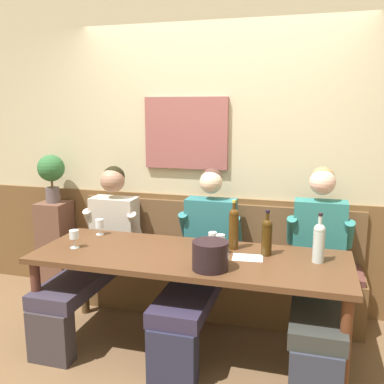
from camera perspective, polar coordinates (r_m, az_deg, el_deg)
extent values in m
cube|color=brown|center=(3.29, -1.10, -21.73)|extent=(6.80, 6.80, 0.02)
cube|color=#C6B993|center=(3.83, 3.58, 5.53)|extent=(6.80, 0.08, 2.80)
cube|color=#93504C|center=(3.83, -0.82, 7.84)|extent=(0.76, 0.04, 0.63)
cube|color=brown|center=(3.97, 3.25, -7.67)|extent=(6.80, 0.03, 0.99)
cube|color=brown|center=(3.87, 2.46, -12.55)|extent=(2.54, 0.42, 0.44)
cube|color=brown|center=(3.78, 2.49, -9.14)|extent=(2.49, 0.39, 0.05)
cube|color=brown|center=(3.88, 3.17, -4.73)|extent=(2.54, 0.04, 0.45)
cube|color=#51321E|center=(3.09, -0.34, -8.70)|extent=(2.24, 0.80, 0.04)
cylinder|color=#552D23|center=(3.39, -19.89, -14.31)|extent=(0.07, 0.07, 0.71)
cylinder|color=#582D19|center=(2.85, 19.64, -19.46)|extent=(0.07, 0.07, 0.71)
cylinder|color=#4D3820|center=(3.90, -14.20, -10.59)|extent=(0.07, 0.07, 0.71)
cylinder|color=#4C341D|center=(3.43, 18.95, -13.94)|extent=(0.07, 0.07, 0.71)
cube|color=#362F33|center=(3.34, -18.28, -17.78)|extent=(0.31, 0.14, 0.38)
cube|color=#362F3F|center=(3.60, -14.17, -11.03)|extent=(0.35, 1.07, 0.11)
cube|color=#B8AFA1|center=(3.99, -10.26, -4.16)|extent=(0.41, 0.21, 0.49)
sphere|color=#A47860|center=(3.89, -10.53, 1.52)|extent=(0.22, 0.22, 0.22)
sphere|color=black|center=(3.91, -10.39, 1.97)|extent=(0.20, 0.20, 0.20)
cylinder|color=#B8AFA1|center=(4.05, -13.33, -3.82)|extent=(0.08, 0.20, 0.27)
cylinder|color=#B8AFA1|center=(3.86, -7.62, -4.36)|extent=(0.08, 0.20, 0.27)
cube|color=#23253A|center=(2.98, -2.54, -21.02)|extent=(0.32, 0.14, 0.38)
cube|color=#2C263D|center=(3.27, 0.16, -13.02)|extent=(0.36, 1.07, 0.11)
cube|color=#28696D|center=(3.69, 2.58, -4.95)|extent=(0.42, 0.20, 0.53)
sphere|color=beige|center=(3.58, 2.60, 1.32)|extent=(0.19, 0.19, 0.19)
sphere|color=#4F322A|center=(3.60, 2.70, 1.76)|extent=(0.18, 0.18, 0.18)
cylinder|color=#28696D|center=(3.70, -0.94, -4.48)|extent=(0.08, 0.20, 0.27)
cylinder|color=#28696D|center=(3.60, 5.92, -4.98)|extent=(0.08, 0.20, 0.27)
cube|color=#2E3241|center=(2.87, 16.10, -22.88)|extent=(0.31, 0.14, 0.38)
cube|color=#30322E|center=(3.17, 16.34, -14.30)|extent=(0.34, 1.07, 0.11)
cube|color=#2A706B|center=(3.59, 16.60, -5.53)|extent=(0.41, 0.19, 0.56)
sphere|color=beige|center=(3.49, 16.99, 1.27)|extent=(0.20, 0.20, 0.20)
sphere|color=#A0784E|center=(3.51, 17.01, 1.74)|extent=(0.19, 0.19, 0.19)
cylinder|color=#2A706B|center=(3.55, 13.14, -5.00)|extent=(0.08, 0.20, 0.27)
cylinder|color=#2A706B|center=(3.56, 20.11, -5.35)|extent=(0.08, 0.20, 0.27)
cylinder|color=black|center=(2.79, 2.45, -8.44)|extent=(0.24, 0.24, 0.19)
cylinder|color=#3C270B|center=(3.08, 9.92, -6.41)|extent=(0.07, 0.07, 0.21)
sphere|color=#3C270B|center=(3.05, 9.99, -4.29)|extent=(0.07, 0.07, 0.07)
cylinder|color=#3C270B|center=(3.04, 10.02, -3.44)|extent=(0.03, 0.03, 0.08)
cylinder|color=black|center=(3.03, 10.05, -2.57)|extent=(0.03, 0.03, 0.02)
cylinder|color=#B5C2BE|center=(3.03, 16.51, -7.03)|extent=(0.08, 0.08, 0.22)
sphere|color=#B5C2BE|center=(2.99, 16.64, -4.82)|extent=(0.08, 0.08, 0.08)
cylinder|color=#B5C2BE|center=(2.98, 16.69, -3.85)|extent=(0.03, 0.03, 0.08)
cylinder|color=black|center=(2.97, 16.75, -2.87)|extent=(0.03, 0.03, 0.02)
cylinder|color=#462B0D|center=(3.18, 5.57, -5.34)|extent=(0.07, 0.07, 0.26)
sphere|color=#462B0D|center=(3.14, 5.61, -2.88)|extent=(0.07, 0.07, 0.07)
cylinder|color=#462B0D|center=(3.13, 5.63, -2.08)|extent=(0.03, 0.03, 0.07)
cylinder|color=gold|center=(3.12, 5.65, -1.25)|extent=(0.03, 0.03, 0.02)
cylinder|color=silver|center=(3.10, 3.78, -8.19)|extent=(0.07, 0.07, 0.00)
cylinder|color=silver|center=(3.09, 3.79, -7.67)|extent=(0.01, 0.01, 0.06)
cylinder|color=silver|center=(3.07, 3.80, -6.44)|extent=(0.06, 0.06, 0.08)
cylinder|color=#EBE380|center=(3.08, 3.80, -6.97)|extent=(0.06, 0.06, 0.02)
cylinder|color=silver|center=(3.18, 2.74, -7.68)|extent=(0.06, 0.06, 0.00)
cylinder|color=silver|center=(3.17, 2.75, -7.08)|extent=(0.01, 0.01, 0.07)
cylinder|color=silver|center=(3.15, 2.76, -5.95)|extent=(0.06, 0.06, 0.07)
cylinder|color=#E5D585|center=(3.16, 2.76, -6.30)|extent=(0.06, 0.06, 0.02)
cylinder|color=silver|center=(3.63, -12.17, -5.53)|extent=(0.07, 0.07, 0.00)
cylinder|color=silver|center=(3.62, -12.19, -5.08)|extent=(0.01, 0.01, 0.06)
cylinder|color=silver|center=(3.60, -12.23, -4.12)|extent=(0.07, 0.07, 0.07)
cylinder|color=silver|center=(3.34, -15.35, -7.13)|extent=(0.07, 0.07, 0.00)
cylinder|color=silver|center=(3.33, -15.38, -6.54)|extent=(0.01, 0.01, 0.07)
cylinder|color=silver|center=(3.31, -15.44, -5.45)|extent=(0.07, 0.07, 0.06)
cylinder|color=#F1E58A|center=(3.32, -15.42, -5.76)|extent=(0.06, 0.06, 0.03)
cube|color=white|center=(3.04, 7.42, -8.66)|extent=(0.22, 0.17, 0.00)
cube|color=brown|center=(4.44, -17.66, -6.88)|extent=(0.28, 0.28, 0.88)
cylinder|color=#5D4F50|center=(4.31, -18.06, -0.37)|extent=(0.13, 0.13, 0.15)
cylinder|color=brown|center=(4.29, -18.15, 1.15)|extent=(0.02, 0.02, 0.09)
sphere|color=#2F6635|center=(4.27, -18.27, 3.05)|extent=(0.25, 0.25, 0.25)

